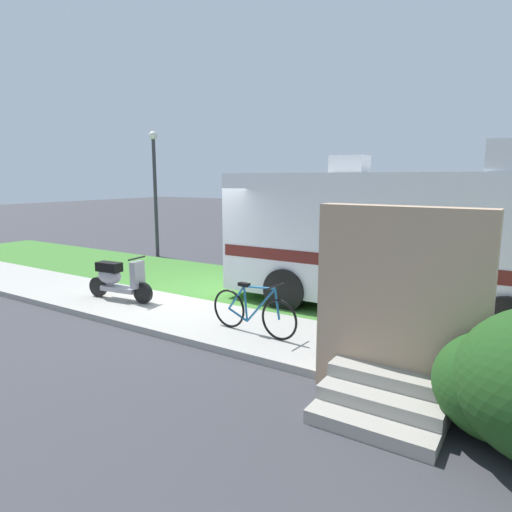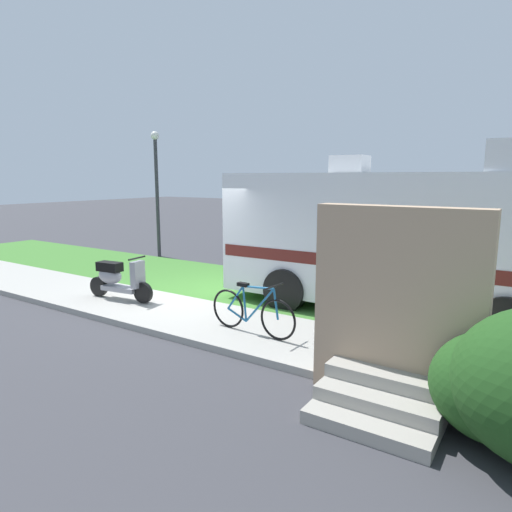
% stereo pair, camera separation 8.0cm
% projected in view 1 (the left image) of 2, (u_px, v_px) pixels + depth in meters
% --- Properties ---
extents(ground_plane, '(80.00, 80.00, 0.00)m').
position_uv_depth(ground_plane, '(194.00, 300.00, 10.05)').
color(ground_plane, '#38383D').
extents(sidewalk, '(24.00, 2.00, 0.12)m').
position_uv_depth(sidewalk, '(156.00, 310.00, 9.05)').
color(sidewalk, '#9E9B93').
rests_on(sidewalk, ground).
extents(grass_strip, '(24.00, 3.40, 0.08)m').
position_uv_depth(grass_strip, '(233.00, 285.00, 11.29)').
color(grass_strip, '#3D752D').
rests_on(grass_strip, ground).
extents(motorhome_rv, '(6.84, 2.75, 3.31)m').
position_uv_depth(motorhome_rv, '(401.00, 236.00, 8.89)').
color(motorhome_rv, silver).
rests_on(motorhome_rv, ground).
extents(scooter, '(1.69, 0.53, 0.97)m').
position_uv_depth(scooter, '(117.00, 279.00, 9.57)').
color(scooter, black).
rests_on(scooter, ground).
extents(bicycle, '(1.74, 0.52, 0.90)m').
position_uv_depth(bicycle, '(253.00, 311.00, 7.48)').
color(bicycle, black).
rests_on(bicycle, ground).
extents(pickup_truck_near, '(5.23, 2.22, 1.84)m').
position_uv_depth(pickup_truck_near, '(343.00, 232.00, 14.40)').
color(pickup_truck_near, '#1E2328').
rests_on(pickup_truck_near, ground).
extents(porch_steps, '(2.00, 1.26, 2.40)m').
position_uv_depth(porch_steps, '(395.00, 328.00, 5.28)').
color(porch_steps, '#9E998E').
rests_on(porch_steps, ground).
extents(bottle_green, '(0.07, 0.07, 0.26)m').
position_uv_depth(bottle_green, '(383.00, 337.00, 7.04)').
color(bottle_green, brown).
rests_on(bottle_green, ground).
extents(street_lamp_post, '(0.28, 0.28, 4.25)m').
position_uv_depth(street_lamp_post, '(155.00, 182.00, 15.11)').
color(street_lamp_post, '#333338').
rests_on(street_lamp_post, ground).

